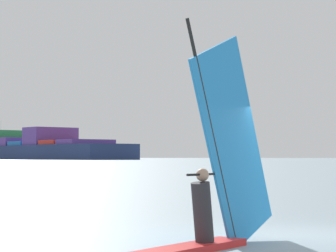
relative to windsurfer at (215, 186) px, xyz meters
The scene contains 4 objects.
ground_plane 2.94m from the windsurfer, 48.29° to the left, with size 4000.00×4000.00×0.00m, color gray.
windsurfer is the anchor object (origin of this frame).
cargo_ship 436.59m from the windsurfer, 109.11° to the left, with size 157.95×153.87×33.46m.
channel_buoy 53.22m from the windsurfer, 92.99° to the left, with size 1.22×1.22×2.24m.
Camera 1 is at (-1.09, -14.23, 1.56)m, focal length 75.23 mm.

